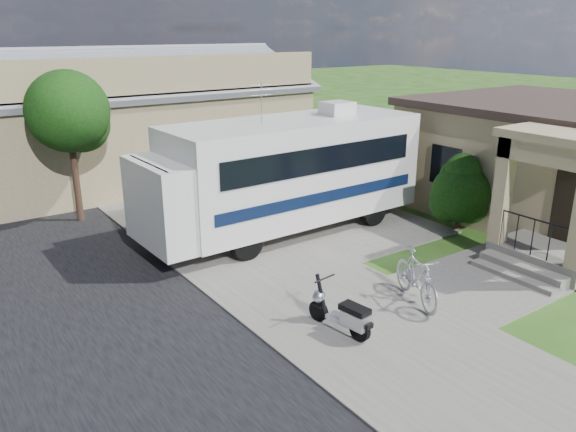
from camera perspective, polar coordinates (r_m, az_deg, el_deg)
ground at (r=12.76m, az=8.39°, el=-8.07°), size 120.00×120.00×0.00m
sidewalk_slab at (r=20.28m, az=-13.45°, el=1.86°), size 4.00×80.00×0.06m
driveway_slab at (r=16.82m, az=1.67°, el=-1.10°), size 7.00×6.00×0.05m
walk_slab at (r=14.29m, az=20.06°, el=-5.95°), size 4.00×3.00×0.05m
house at (r=19.80m, az=24.90°, el=5.46°), size 9.47×7.80×3.54m
warehouse at (r=23.83m, az=-15.20°, el=9.01°), size 12.50×8.40×5.04m
street_tree_a at (r=17.92m, az=-21.15°, el=9.54°), size 2.44×2.40×4.58m
street_tree_b at (r=27.66m, az=-26.59°, el=11.91°), size 2.44×2.40×4.73m
motorhome at (r=15.95m, az=-0.35°, el=4.60°), size 8.39×2.89×4.27m
shrub at (r=17.13m, az=17.10°, el=2.48°), size 1.88×1.79×2.30m
scooter at (r=11.00m, az=5.62°, el=-9.87°), size 0.59×1.54×1.01m
bicycle at (r=12.36m, az=12.91°, el=-6.35°), size 1.17×1.97×1.14m
garden_hose at (r=15.09m, az=20.19°, el=-4.42°), size 0.37×0.37×0.17m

